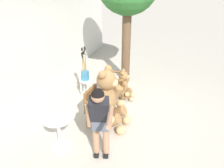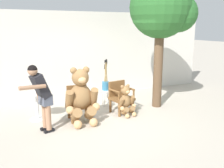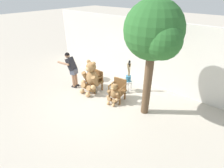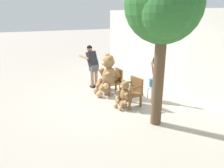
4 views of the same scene
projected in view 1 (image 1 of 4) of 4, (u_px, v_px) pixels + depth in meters
ground_plane at (123, 111)px, 5.45m from camera, size 60.00×60.00×0.00m
back_wall at (31, 48)px, 5.44m from camera, size 10.00×0.16×2.80m
wooden_chair_left at (98, 106)px, 4.84m from camera, size 0.60×0.56×0.86m
wooden_chair_right at (114, 82)px, 5.86m from camera, size 0.63×0.60×0.86m
teddy_bear_large at (108, 99)px, 4.66m from camera, size 0.84×0.81×1.39m
teddy_bear_small at (124, 85)px, 5.82m from camera, size 0.51×0.51×0.84m
person_visitor at (100, 118)px, 3.67m from camera, size 0.73×0.60×1.55m
white_stool at (86, 83)px, 6.05m from camera, size 0.34×0.34×0.46m
brush_bucket at (85, 73)px, 5.91m from camera, size 0.22×0.22×0.94m
round_side_table at (59, 129)px, 4.14m from camera, size 0.56×0.56×0.72m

